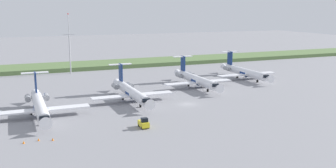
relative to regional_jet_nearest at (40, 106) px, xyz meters
The scene contains 11 objects.
ground_plane 46.21m from the regional_jet_nearest, 35.59° to the left, with size 500.00×500.00×0.00m, color gray.
grass_berm 81.87m from the regional_jet_nearest, 62.72° to the left, with size 320.00×20.00×1.69m, color #597542.
regional_jet_nearest is the anchor object (origin of this frame).
regional_jet_second 25.56m from the regional_jet_nearest, 14.83° to the left, with size 22.81×31.00×9.00m.
regional_jet_third 52.66m from the regional_jet_nearest, 18.51° to the left, with size 22.81×31.00×9.00m.
regional_jet_fourth 76.85m from the regional_jet_nearest, 17.94° to the left, with size 22.81×31.00×9.00m.
antenna_mast 61.98m from the regional_jet_nearest, 74.84° to the left, with size 4.40×0.50×23.42m.
baggage_tug 27.05m from the regional_jet_nearest, 42.56° to the right, with size 1.72×3.20×2.30m.
safety_cone_front_marker 19.61m from the regional_jet_nearest, 103.22° to the right, with size 0.44×0.44×0.55m, color orange.
safety_cone_mid_marker 18.66m from the regional_jet_nearest, 95.32° to the right, with size 0.44×0.44×0.55m, color orange.
safety_cone_rear_marker 19.46m from the regional_jet_nearest, 87.45° to the right, with size 0.44×0.44×0.55m, color orange.
Camera 1 is at (-43.14, -90.64, 25.25)m, focal length 41.18 mm.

